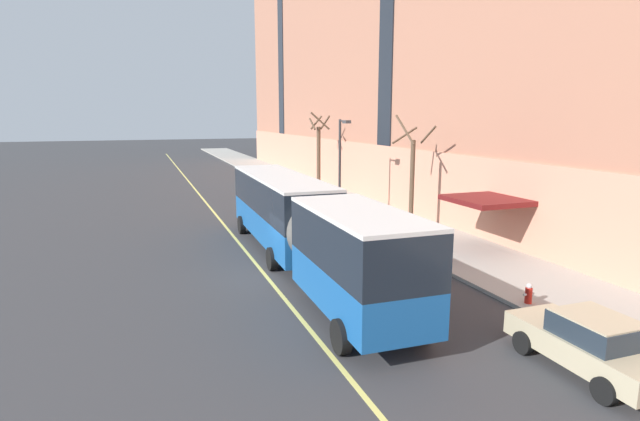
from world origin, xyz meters
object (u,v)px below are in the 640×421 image
parked_car_white_2 (259,177)px  street_tree_far_uptown (319,152)px  parked_car_white_4 (362,230)px  city_bus (302,221)px  parked_car_white_0 (315,206)px  fire_hydrant (529,294)px  parked_car_red_3 (277,186)px  parked_car_champagne_1 (590,343)px  street_lamp (341,156)px  street_tree_mid_block (412,175)px

parked_car_white_2 → street_tree_far_uptown: bearing=-58.9°
parked_car_white_2 → parked_car_white_4: (-0.19, -23.93, 0.00)m
parked_car_white_2 → city_bus: bearing=-99.3°
parked_car_white_0 → street_tree_far_uptown: (4.01, 10.42, 2.72)m
parked_car_white_2 → street_tree_far_uptown: street_tree_far_uptown is taller
city_bus → parked_car_white_4: bearing=34.5°
street_tree_far_uptown → fire_hydrant: bearing=-94.6°
parked_car_red_3 → parked_car_white_4: size_ratio=1.05×
parked_car_white_0 → fire_hydrant: (1.80, -16.99, -0.29)m
parked_car_white_2 → parked_car_white_4: 23.93m
city_bus → parked_car_champagne_1: city_bus is taller
parked_car_white_2 → street_lamp: (1.69, -16.46, 3.20)m
parked_car_champagne_1 → parked_car_white_4: 13.81m
parked_car_white_0 → street_tree_far_uptown: bearing=69.0°
fire_hydrant → street_tree_far_uptown: bearing=85.4°
parked_car_white_4 → street_tree_far_uptown: street_tree_far_uptown is taller
parked_car_white_4 → street_tree_mid_block: (3.99, 2.04, 2.45)m
city_bus → street_tree_far_uptown: street_tree_far_uptown is taller
street_tree_far_uptown → fire_hydrant: size_ratio=9.32×
city_bus → parked_car_champagne_1: (4.22, -10.92, -1.34)m
parked_car_white_0 → parked_car_white_2: same height
parked_car_white_0 → street_tree_far_uptown: size_ratio=0.68×
city_bus → fire_hydrant: 9.26m
parked_car_white_0 → fire_hydrant: bearing=-83.9°
parked_car_white_0 → parked_car_white_2: bearing=89.3°
parked_car_white_4 → fire_hydrant: 9.93m
city_bus → parked_car_white_2: size_ratio=4.12×
fire_hydrant → street_tree_mid_block: bearing=79.4°
street_tree_mid_block → city_bus: bearing=-149.0°
street_tree_far_uptown → street_lamp: (-2.11, -10.17, 0.48)m
street_tree_mid_block → parked_car_champagne_1: bearing=-104.1°
parked_car_white_2 → street_lamp: size_ratio=0.73×
street_tree_mid_block → street_tree_far_uptown: street_tree_far_uptown is taller
parked_car_white_0 → street_tree_mid_block: (4.02, -5.18, 2.45)m
parked_car_champagne_1 → street_tree_far_uptown: (3.97, 31.45, 2.72)m
parked_car_champagne_1 → fire_hydrant: size_ratio=5.88×
parked_car_white_2 → parked_car_white_4: size_ratio=0.98×
parked_car_white_2 → parked_car_red_3: 6.66m
parked_car_white_0 → street_tree_mid_block: size_ratio=0.71×
parked_car_red_3 → fire_hydrant: parked_car_red_3 is taller
parked_car_white_2 → parked_car_white_0: bearing=-90.7°
street_lamp → city_bus: bearing=-120.4°
parked_car_red_3 → street_tree_mid_block: bearing=-75.8°
parked_car_white_0 → city_bus: bearing=-112.5°
parked_car_white_4 → street_lamp: 8.34m
street_lamp → parked_car_champagne_1: bearing=-95.0°
parked_car_white_0 → fire_hydrant: parked_car_white_0 is taller
parked_car_white_4 → fire_hydrant: size_ratio=6.38×
street_lamp → parked_car_white_0: bearing=-172.5°
street_tree_far_uptown → parked_car_white_0: bearing=-111.0°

